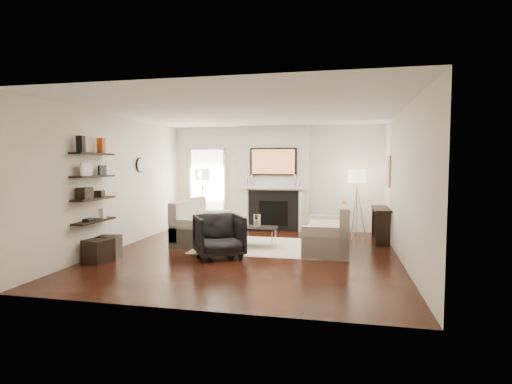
% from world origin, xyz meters
% --- Properties ---
extents(room_envelope, '(6.00, 6.00, 6.00)m').
position_xyz_m(room_envelope, '(0.00, 0.00, 1.35)').
color(room_envelope, black).
rests_on(room_envelope, ground).
extents(chimney_breast, '(1.80, 0.25, 2.70)m').
position_xyz_m(chimney_breast, '(0.00, 2.88, 1.35)').
color(chimney_breast, silver).
rests_on(chimney_breast, floor).
extents(fireplace_surround, '(1.30, 0.02, 1.04)m').
position_xyz_m(fireplace_surround, '(0.00, 2.74, 0.52)').
color(fireplace_surround, black).
rests_on(fireplace_surround, floor).
extents(firebox, '(0.75, 0.02, 0.65)m').
position_xyz_m(firebox, '(0.00, 2.73, 0.45)').
color(firebox, black).
rests_on(firebox, floor).
extents(mantel_pilaster_l, '(0.12, 0.08, 1.10)m').
position_xyz_m(mantel_pilaster_l, '(-0.72, 2.71, 0.55)').
color(mantel_pilaster_l, white).
rests_on(mantel_pilaster_l, floor).
extents(mantel_pilaster_r, '(0.12, 0.08, 1.10)m').
position_xyz_m(mantel_pilaster_r, '(0.72, 2.71, 0.55)').
color(mantel_pilaster_r, white).
rests_on(mantel_pilaster_r, floor).
extents(mantel_shelf, '(1.70, 0.18, 0.07)m').
position_xyz_m(mantel_shelf, '(0.00, 2.69, 1.12)').
color(mantel_shelf, white).
rests_on(mantel_shelf, chimney_breast).
extents(tv_body, '(1.20, 0.06, 0.70)m').
position_xyz_m(tv_body, '(0.00, 2.71, 1.78)').
color(tv_body, black).
rests_on(tv_body, chimney_breast).
extents(tv_screen, '(1.10, 0.00, 0.62)m').
position_xyz_m(tv_screen, '(0.00, 2.68, 1.78)').
color(tv_screen, '#BF723F').
rests_on(tv_screen, tv_body).
extents(candlestick_l_tall, '(0.04, 0.04, 0.30)m').
position_xyz_m(candlestick_l_tall, '(-0.55, 2.70, 1.30)').
color(candlestick_l_tall, silver).
rests_on(candlestick_l_tall, mantel_shelf).
extents(candlestick_l_short, '(0.04, 0.04, 0.24)m').
position_xyz_m(candlestick_l_short, '(-0.68, 2.70, 1.27)').
color(candlestick_l_short, silver).
rests_on(candlestick_l_short, mantel_shelf).
extents(candlestick_r_tall, '(0.04, 0.04, 0.30)m').
position_xyz_m(candlestick_r_tall, '(0.55, 2.70, 1.30)').
color(candlestick_r_tall, silver).
rests_on(candlestick_r_tall, mantel_shelf).
extents(candlestick_r_short, '(0.04, 0.04, 0.24)m').
position_xyz_m(candlestick_r_short, '(0.68, 2.70, 1.27)').
color(candlestick_r_short, silver).
rests_on(candlestick_r_short, mantel_shelf).
extents(hallway_panel, '(0.90, 0.02, 2.10)m').
position_xyz_m(hallway_panel, '(-1.85, 2.98, 1.05)').
color(hallway_panel, white).
rests_on(hallway_panel, floor).
extents(door_trim_l, '(0.06, 0.06, 2.16)m').
position_xyz_m(door_trim_l, '(-2.33, 2.96, 1.05)').
color(door_trim_l, white).
rests_on(door_trim_l, floor).
extents(door_trim_r, '(0.06, 0.06, 2.16)m').
position_xyz_m(door_trim_r, '(-1.37, 2.96, 1.05)').
color(door_trim_r, white).
rests_on(door_trim_r, floor).
extents(door_trim_top, '(1.02, 0.06, 0.06)m').
position_xyz_m(door_trim_top, '(-1.85, 2.96, 2.13)').
color(door_trim_top, white).
rests_on(door_trim_top, wall_back).
extents(rug, '(2.60, 2.00, 0.01)m').
position_xyz_m(rug, '(0.08, 0.76, 0.01)').
color(rug, beige).
rests_on(rug, floor).
extents(loveseat_left_base, '(0.85, 1.80, 0.42)m').
position_xyz_m(loveseat_left_base, '(-1.30, 1.02, 0.21)').
color(loveseat_left_base, '#BFB4A7').
rests_on(loveseat_left_base, floor).
extents(loveseat_left_back, '(0.18, 1.80, 0.80)m').
position_xyz_m(loveseat_left_back, '(-1.63, 1.02, 0.53)').
color(loveseat_left_back, '#BFB4A7').
rests_on(loveseat_left_back, floor).
extents(loveseat_left_arm_n, '(0.85, 0.18, 0.60)m').
position_xyz_m(loveseat_left_arm_n, '(-1.30, 0.21, 0.30)').
color(loveseat_left_arm_n, '#BFB4A7').
rests_on(loveseat_left_arm_n, floor).
extents(loveseat_left_arm_s, '(0.85, 0.18, 0.60)m').
position_xyz_m(loveseat_left_arm_s, '(-1.30, 1.83, 0.30)').
color(loveseat_left_arm_s, '#BFB4A7').
rests_on(loveseat_left_arm_s, floor).
extents(loveseat_left_cushion, '(0.63, 1.44, 0.10)m').
position_xyz_m(loveseat_left_cushion, '(-1.25, 1.02, 0.47)').
color(loveseat_left_cushion, '#BFB4A7').
rests_on(loveseat_left_cushion, loveseat_left_base).
extents(pillow_left_orange, '(0.10, 0.42, 0.42)m').
position_xyz_m(pillow_left_orange, '(-1.63, 1.32, 0.73)').
color(pillow_left_orange, '#B94C16').
rests_on(pillow_left_orange, loveseat_left_cushion).
extents(pillow_left_charcoal, '(0.10, 0.40, 0.40)m').
position_xyz_m(pillow_left_charcoal, '(-1.63, 0.72, 0.72)').
color(pillow_left_charcoal, black).
rests_on(pillow_left_charcoal, loveseat_left_cushion).
extents(loveseat_right_base, '(0.85, 1.80, 0.42)m').
position_xyz_m(loveseat_right_base, '(1.43, 0.67, 0.21)').
color(loveseat_right_base, '#BFB4A7').
rests_on(loveseat_right_base, floor).
extents(loveseat_right_back, '(0.18, 1.80, 0.80)m').
position_xyz_m(loveseat_right_back, '(1.77, 0.67, 0.53)').
color(loveseat_right_back, '#BFB4A7').
rests_on(loveseat_right_back, floor).
extents(loveseat_right_arm_n, '(0.85, 0.18, 0.60)m').
position_xyz_m(loveseat_right_arm_n, '(1.43, -0.14, 0.30)').
color(loveseat_right_arm_n, '#BFB4A7').
rests_on(loveseat_right_arm_n, floor).
extents(loveseat_right_arm_s, '(0.85, 0.18, 0.60)m').
position_xyz_m(loveseat_right_arm_s, '(1.43, 1.48, 0.30)').
color(loveseat_right_arm_s, '#BFB4A7').
rests_on(loveseat_right_arm_s, floor).
extents(loveseat_right_cushion, '(0.63, 1.44, 0.10)m').
position_xyz_m(loveseat_right_cushion, '(1.38, 0.67, 0.47)').
color(loveseat_right_cushion, '#BFB4A7').
rests_on(loveseat_right_cushion, loveseat_right_base).
extents(pillow_right_orange, '(0.10, 0.42, 0.42)m').
position_xyz_m(pillow_right_orange, '(1.77, 0.97, 0.73)').
color(pillow_right_orange, '#B94C16').
rests_on(pillow_right_orange, loveseat_right_cushion).
extents(pillow_right_charcoal, '(0.10, 0.40, 0.40)m').
position_xyz_m(pillow_right_charcoal, '(1.77, 0.37, 0.72)').
color(pillow_right_charcoal, black).
rests_on(pillow_right_charcoal, loveseat_right_cushion).
extents(coffee_table, '(1.10, 0.55, 0.04)m').
position_xyz_m(coffee_table, '(-0.14, 0.67, 0.40)').
color(coffee_table, black).
rests_on(coffee_table, floor).
extents(coffee_leg_nw, '(0.02, 0.02, 0.38)m').
position_xyz_m(coffee_leg_nw, '(-0.64, 0.45, 0.19)').
color(coffee_leg_nw, silver).
rests_on(coffee_leg_nw, floor).
extents(coffee_leg_ne, '(0.02, 0.02, 0.38)m').
position_xyz_m(coffee_leg_ne, '(0.36, 0.45, 0.19)').
color(coffee_leg_ne, silver).
rests_on(coffee_leg_ne, floor).
extents(coffee_leg_sw, '(0.02, 0.02, 0.38)m').
position_xyz_m(coffee_leg_sw, '(-0.64, 0.89, 0.19)').
color(coffee_leg_sw, silver).
rests_on(coffee_leg_sw, floor).
extents(coffee_leg_se, '(0.02, 0.02, 0.38)m').
position_xyz_m(coffee_leg_se, '(0.36, 0.89, 0.19)').
color(coffee_leg_se, silver).
rests_on(coffee_leg_se, floor).
extents(hurricane_glass, '(0.14, 0.14, 0.25)m').
position_xyz_m(hurricane_glass, '(0.01, 0.67, 0.56)').
color(hurricane_glass, white).
rests_on(hurricane_glass, coffee_table).
extents(hurricane_candle, '(0.10, 0.10, 0.15)m').
position_xyz_m(hurricane_candle, '(0.01, 0.67, 0.50)').
color(hurricane_candle, white).
rests_on(hurricane_candle, coffee_table).
extents(copper_bowl, '(0.29, 0.29, 0.05)m').
position_xyz_m(copper_bowl, '(-0.39, 0.67, 0.45)').
color(copper_bowl, '#C35E20').
rests_on(copper_bowl, coffee_table).
extents(armchair, '(1.12, 1.10, 0.86)m').
position_xyz_m(armchair, '(-0.50, -0.32, 0.43)').
color(armchair, black).
rests_on(armchair, floor).
extents(lamp_left_post, '(0.02, 0.02, 1.20)m').
position_xyz_m(lamp_left_post, '(-1.85, 2.56, 0.60)').
color(lamp_left_post, silver).
rests_on(lamp_left_post, floor).
extents(lamp_left_shade, '(0.40, 0.40, 0.30)m').
position_xyz_m(lamp_left_shade, '(-1.85, 2.56, 1.45)').
color(lamp_left_shade, white).
rests_on(lamp_left_shade, lamp_left_post).
extents(lamp_left_leg_a, '(0.25, 0.02, 1.23)m').
position_xyz_m(lamp_left_leg_a, '(-1.74, 2.56, 0.60)').
color(lamp_left_leg_a, silver).
rests_on(lamp_left_leg_a, floor).
extents(lamp_left_leg_b, '(0.14, 0.22, 1.23)m').
position_xyz_m(lamp_left_leg_b, '(-1.91, 2.65, 0.60)').
color(lamp_left_leg_b, silver).
rests_on(lamp_left_leg_b, floor).
extents(lamp_left_leg_c, '(0.14, 0.22, 1.23)m').
position_xyz_m(lamp_left_leg_c, '(-1.91, 2.46, 0.60)').
color(lamp_left_leg_c, silver).
rests_on(lamp_left_leg_c, floor).
extents(lamp_right_post, '(0.02, 0.02, 1.20)m').
position_xyz_m(lamp_right_post, '(2.05, 2.07, 0.60)').
color(lamp_right_post, silver).
rests_on(lamp_right_post, floor).
extents(lamp_right_shade, '(0.40, 0.40, 0.30)m').
position_xyz_m(lamp_right_shade, '(2.05, 2.07, 1.45)').
color(lamp_right_shade, white).
rests_on(lamp_right_shade, lamp_right_post).
extents(lamp_right_leg_a, '(0.25, 0.02, 1.23)m').
position_xyz_m(lamp_right_leg_a, '(2.16, 2.07, 0.60)').
color(lamp_right_leg_a, silver).
rests_on(lamp_right_leg_a, floor).
extents(lamp_right_leg_b, '(0.14, 0.22, 1.23)m').
position_xyz_m(lamp_right_leg_b, '(2.00, 2.17, 0.60)').
color(lamp_right_leg_b, silver).
rests_on(lamp_right_leg_b, floor).
extents(lamp_right_leg_c, '(0.14, 0.22, 1.23)m').
position_xyz_m(lamp_right_leg_c, '(1.99, 1.98, 0.60)').
color(lamp_right_leg_c, silver).
rests_on(lamp_right_leg_c, floor).
extents(console_top, '(0.35, 1.20, 0.04)m').
position_xyz_m(console_top, '(2.57, 1.85, 0.73)').
color(console_top, black).
rests_on(console_top, floor).
extents(console_leg_n, '(0.30, 0.04, 0.71)m').
position_xyz_m(console_leg_n, '(2.57, 1.30, 0.35)').
color(console_leg_n, black).
rests_on(console_leg_n, floor).
extents(console_leg_s, '(0.30, 0.04, 0.71)m').
position_xyz_m(console_leg_s, '(2.57, 2.40, 0.35)').
color(console_leg_s, black).
rests_on(console_leg_s, floor).
extents(wall_art, '(0.03, 0.70, 0.70)m').
position_xyz_m(wall_art, '(2.73, 2.05, 1.55)').
color(wall_art, '#A06750').
rests_on(wall_art, wall_right).
extents(shelf_bottom, '(0.25, 1.00, 0.03)m').
position_xyz_m(shelf_bottom, '(-2.62, -1.00, 0.70)').
color(shelf_bottom, black).
rests_on(shelf_bottom, wall_left).
extents(shelf_lower, '(0.25, 1.00, 0.04)m').
position_xyz_m(shelf_lower, '(-2.62, -1.00, 1.10)').
color(shelf_lower, black).
rests_on(shelf_lower, wall_left).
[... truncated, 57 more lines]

